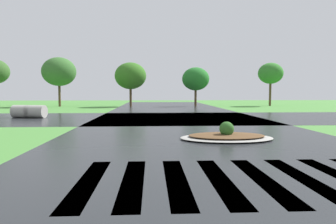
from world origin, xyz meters
TOP-DOWN VIEW (x-y plane):
  - asphalt_roadway at (0.00, 10.00)m, footprint 11.32×80.00m
  - asphalt_cross_road at (0.00, 19.03)m, footprint 90.00×10.19m
  - crosswalk_stripes at (0.00, 4.00)m, footprint 6.75×3.57m
  - median_island at (1.01, 9.41)m, footprint 3.56×2.33m
  - drainage_pipe_stack at (-10.30, 19.63)m, footprint 2.43×1.32m
  - background_treeline at (-6.41, 35.67)m, footprint 36.81×4.82m

SIDE VIEW (x-z plane):
  - asphalt_roadway at x=0.00m, z-range 0.00..0.01m
  - asphalt_cross_road at x=0.00m, z-range 0.00..0.01m
  - crosswalk_stripes at x=0.00m, z-range 0.00..0.01m
  - median_island at x=1.01m, z-range -0.22..0.46m
  - drainage_pipe_stack at x=-10.30m, z-range 0.00..0.88m
  - background_treeline at x=-6.41m, z-range 0.95..6.80m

